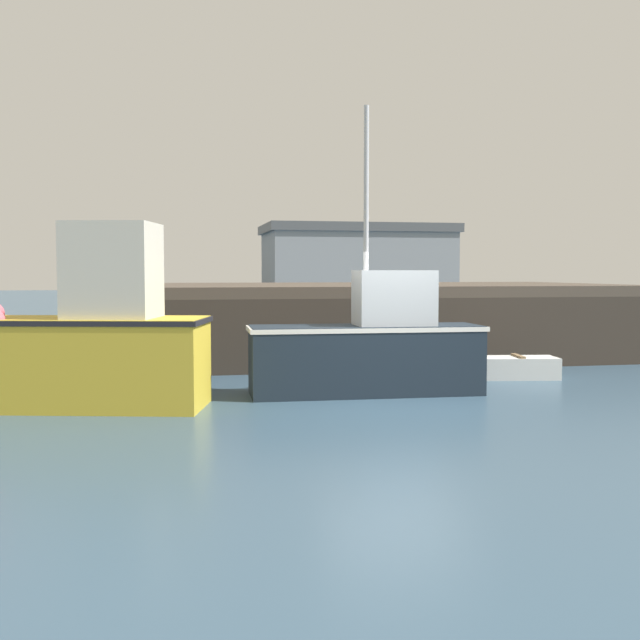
{
  "coord_description": "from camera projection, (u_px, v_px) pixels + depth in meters",
  "views": [
    {
      "loc": [
        -3.72,
        -12.11,
        2.16
      ],
      "look_at": [
        -0.51,
        4.12,
        1.1
      ],
      "focal_mm": 42.57,
      "sensor_mm": 36.0,
      "label": 1
    }
  ],
  "objects": [
    {
      "name": "ground",
      "position": [
        398.0,
        403.0,
        12.72
      ],
      "size": [
        120.0,
        160.0,
        0.1
      ],
      "color": "#334C60"
    },
    {
      "name": "pier",
      "position": [
        375.0,
        297.0,
        19.15
      ],
      "size": [
        12.52,
        6.79,
        1.83
      ],
      "color": "#473D33",
      "rests_on": "ground"
    },
    {
      "name": "fishing_boat_near_left",
      "position": [
        88.0,
        339.0,
        11.94
      ],
      "size": [
        4.05,
        2.28,
        2.92
      ],
      "color": "gold",
      "rests_on": "ground"
    },
    {
      "name": "fishing_boat_near_right",
      "position": [
        370.0,
        348.0,
        13.32
      ],
      "size": [
        4.16,
        1.29,
        5.02
      ],
      "color": "#19232D",
      "rests_on": "ground"
    },
    {
      "name": "rowboat",
      "position": [
        518.0,
        368.0,
        15.31
      ],
      "size": [
        1.63,
        0.96,
        0.47
      ],
      "color": "silver",
      "rests_on": "ground"
    },
    {
      "name": "warehouse",
      "position": [
        356.0,
        266.0,
        45.01
      ],
      "size": [
        11.0,
        6.41,
        4.9
      ],
      "color": "gray",
      "rests_on": "ground"
    }
  ]
}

